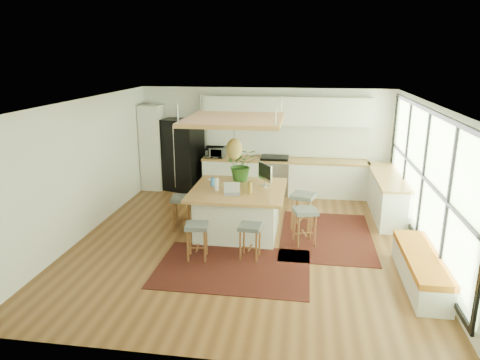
% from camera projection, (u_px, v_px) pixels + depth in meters
% --- Properties ---
extents(floor, '(7.00, 7.00, 0.00)m').
position_uv_depth(floor, '(246.00, 241.00, 8.64)').
color(floor, brown).
rests_on(floor, ground).
extents(ceiling, '(7.00, 7.00, 0.00)m').
position_uv_depth(ceiling, '(247.00, 102.00, 7.90)').
color(ceiling, white).
rests_on(ceiling, ground).
extents(wall_back, '(6.50, 0.00, 6.50)m').
position_uv_depth(wall_back, '(265.00, 140.00, 11.60)').
color(wall_back, white).
rests_on(wall_back, ground).
extents(wall_front, '(6.50, 0.00, 6.50)m').
position_uv_depth(wall_front, '(204.00, 257.00, 4.95)').
color(wall_front, white).
rests_on(wall_front, ground).
extents(wall_left, '(0.00, 7.00, 7.00)m').
position_uv_depth(wall_left, '(84.00, 168.00, 8.74)').
color(wall_left, white).
rests_on(wall_left, ground).
extents(wall_right, '(0.00, 7.00, 7.00)m').
position_uv_depth(wall_right, '(429.00, 182.00, 7.81)').
color(wall_right, white).
rests_on(wall_right, ground).
extents(window_wall, '(0.10, 6.20, 2.60)m').
position_uv_depth(window_wall, '(427.00, 179.00, 7.80)').
color(window_wall, black).
rests_on(window_wall, wall_right).
extents(pantry, '(0.55, 0.60, 2.25)m').
position_uv_depth(pantry, '(153.00, 147.00, 11.78)').
color(pantry, white).
rests_on(pantry, floor).
extents(back_counter_base, '(4.20, 0.60, 0.88)m').
position_uv_depth(back_counter_base, '(284.00, 177.00, 11.47)').
color(back_counter_base, white).
rests_on(back_counter_base, floor).
extents(back_counter_top, '(4.24, 0.64, 0.05)m').
position_uv_depth(back_counter_top, '(284.00, 160.00, 11.34)').
color(back_counter_top, '#AA763C').
rests_on(back_counter_top, back_counter_base).
extents(backsplash, '(4.20, 0.02, 0.80)m').
position_uv_depth(backsplash, '(286.00, 141.00, 11.50)').
color(backsplash, white).
rests_on(backsplash, wall_back).
extents(upper_cabinets, '(4.20, 0.34, 0.70)m').
position_uv_depth(upper_cabinets, '(286.00, 111.00, 11.13)').
color(upper_cabinets, white).
rests_on(upper_cabinets, wall_back).
extents(range, '(0.76, 0.62, 1.00)m').
position_uv_depth(range, '(274.00, 175.00, 11.49)').
color(range, '#A5A5AA').
rests_on(range, floor).
extents(right_counter_base, '(0.60, 2.50, 0.88)m').
position_uv_depth(right_counter_base, '(386.00, 196.00, 10.00)').
color(right_counter_base, white).
rests_on(right_counter_base, floor).
extents(right_counter_top, '(0.64, 2.54, 0.05)m').
position_uv_depth(right_counter_top, '(388.00, 176.00, 9.88)').
color(right_counter_top, '#AA763C').
rests_on(right_counter_top, right_counter_base).
extents(window_bench, '(0.52, 2.00, 0.50)m').
position_uv_depth(window_bench, '(420.00, 269.00, 7.01)').
color(window_bench, white).
rests_on(window_bench, floor).
extents(ceiling_panel, '(1.86, 1.86, 0.80)m').
position_uv_depth(ceiling_panel, '(234.00, 134.00, 8.50)').
color(ceiling_panel, '#AA763C').
rests_on(ceiling_panel, ceiling).
extents(rug_near, '(2.60, 1.80, 0.01)m').
position_uv_depth(rug_near, '(233.00, 268.00, 7.56)').
color(rug_near, black).
rests_on(rug_near, floor).
extents(rug_right, '(1.80, 2.60, 0.01)m').
position_uv_depth(rug_right, '(326.00, 236.00, 8.90)').
color(rug_right, black).
rests_on(rug_right, floor).
extents(fridge, '(1.12, 0.99, 1.90)m').
position_uv_depth(fridge, '(183.00, 156.00, 11.74)').
color(fridge, black).
rests_on(fridge, floor).
extents(island, '(1.85, 1.85, 0.93)m').
position_uv_depth(island, '(238.00, 211.00, 8.98)').
color(island, '#AA763C').
rests_on(island, floor).
extents(stool_near_left, '(0.44, 0.44, 0.66)m').
position_uv_depth(stool_near_left, '(197.00, 240.00, 7.83)').
color(stool_near_left, '#4E5456').
rests_on(stool_near_left, floor).
extents(stool_near_right, '(0.41, 0.41, 0.64)m').
position_uv_depth(stool_near_right, '(250.00, 240.00, 7.85)').
color(stool_near_right, '#4E5456').
rests_on(stool_near_right, floor).
extents(stool_right_front, '(0.52, 0.52, 0.72)m').
position_uv_depth(stool_right_front, '(305.00, 227.00, 8.43)').
color(stool_right_front, '#4E5456').
rests_on(stool_right_front, floor).
extents(stool_right_back, '(0.56, 0.56, 0.76)m').
position_uv_depth(stool_right_back, '(303.00, 213.00, 9.18)').
color(stool_right_back, '#4E5456').
rests_on(stool_right_back, floor).
extents(stool_left_side, '(0.46, 0.46, 0.72)m').
position_uv_depth(stool_left_side, '(183.00, 213.00, 9.15)').
color(stool_left_side, '#4E5456').
rests_on(stool_left_side, floor).
extents(laptop, '(0.36, 0.38, 0.23)m').
position_uv_depth(laptop, '(232.00, 189.00, 8.45)').
color(laptop, '#A5A5AA').
rests_on(laptop, island).
extents(monitor, '(0.45, 0.53, 0.48)m').
position_uv_depth(monitor, '(265.00, 174.00, 8.97)').
color(monitor, '#A5A5AA').
rests_on(monitor, island).
extents(microwave, '(0.50, 0.28, 0.34)m').
position_uv_depth(microwave, '(215.00, 151.00, 11.52)').
color(microwave, '#A5A5AA').
rests_on(microwave, back_counter_top).
extents(island_plant, '(0.85, 0.89, 0.55)m').
position_uv_depth(island_plant, '(241.00, 168.00, 9.36)').
color(island_plant, '#1E4C19').
rests_on(island_plant, island).
extents(island_bowl, '(0.22, 0.22, 0.05)m').
position_uv_depth(island_bowl, '(213.00, 180.00, 9.35)').
color(island_bowl, white).
rests_on(island_bowl, island).
extents(island_bottle_0, '(0.07, 0.07, 0.19)m').
position_uv_depth(island_bottle_0, '(212.00, 182.00, 9.00)').
color(island_bottle_0, '#3987E6').
rests_on(island_bottle_0, island).
extents(island_bottle_1, '(0.07, 0.07, 0.19)m').
position_uv_depth(island_bottle_1, '(217.00, 185.00, 8.74)').
color(island_bottle_1, white).
rests_on(island_bottle_1, island).
extents(island_bottle_2, '(0.07, 0.07, 0.19)m').
position_uv_depth(island_bottle_2, '(249.00, 189.00, 8.51)').
color(island_bottle_2, olive).
rests_on(island_bottle_2, island).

